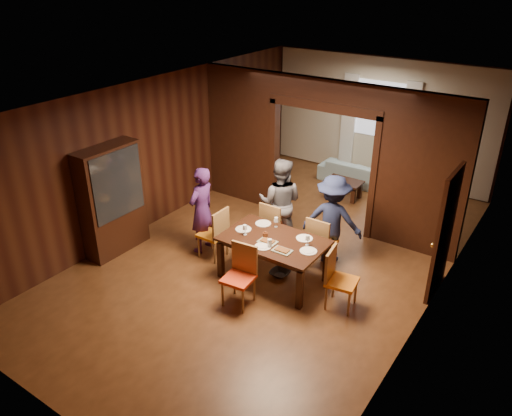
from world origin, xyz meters
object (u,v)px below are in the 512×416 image
Objects in this scene: person_grey at (280,202)px; chair_near at (238,277)px; dining_table at (273,259)px; sofa at (358,173)px; person_purple at (202,210)px; chair_left at (212,233)px; hutch at (112,200)px; chair_far_r at (322,241)px; person_navy at (332,220)px; chair_far_l at (276,225)px; chair_right at (342,280)px; coffee_table at (344,189)px.

chair_near is (0.47, -1.94, -0.36)m from person_grey.
sofa is at bearing 96.41° from dining_table.
person_purple is 0.45m from chair_left.
chair_near is at bearing -1.36° from hutch.
sofa is 1.89× the size of chair_left.
sofa is at bearing -75.99° from chair_far_r.
chair_far_l is (-1.01, -0.23, -0.32)m from person_navy.
chair_right is at bearing 109.85° from person_navy.
chair_left is at bearing 35.49° from person_grey.
chair_right is (2.84, -0.12, -0.32)m from person_purple.
person_grey is 0.92× the size of sofa.
hutch is at bearing 14.97° from person_navy.
person_navy is at bearing -166.88° from chair_far_l.
person_grey is 1.29m from dining_table.
person_grey is 1.75× the size of chair_far_r.
chair_far_l reaches higher than sofa.
chair_far_l is at bearing 120.33° from dining_table.
person_purple reaches higher than chair_far_l.
person_purple is at bearing -106.28° from chair_left.
dining_table is 1.73× the size of chair_far_r.
chair_far_r is (1.74, 0.83, 0.00)m from chair_left.
sofa is 3.70m from chair_far_l.
sofa is at bearing 88.52° from chair_near.
coffee_table is 5.13m from hutch.
person_navy is 1.66× the size of chair_near.
hutch is at bearing 35.04° from chair_far_l.
chair_right is 0.48× the size of hutch.
person_grey is at bearing 97.56° from chair_near.
person_purple reaches higher than sofa.
person_purple is 2.86m from chair_right.
dining_table is at bearing 96.50° from person_grey.
dining_table reaches higher than coffee_table.
chair_right is 1.57m from chair_near.
person_navy is at bearing 106.88° from sofa.
coffee_table is 0.82× the size of chair_far_l.
chair_far_r is at bearing 60.55° from dining_table.
person_purple is 1.37m from chair_far_l.
chair_right is at bearing 10.33° from hutch.
person_navy is at bearing 64.60° from dining_table.
person_purple is 1.00× the size of person_navy.
person_purple is at bearing 177.16° from dining_table.
chair_far_r is at bearing 65.52° from person_navy.
person_purple is 0.88× the size of sofa.
chair_far_r is at bearing 145.44° from person_grey.
chair_near is at bearing 104.11° from chair_far_l.
hutch is at bearing -55.60° from person_purple.
chair_left is 2.54m from chair_right.
sofa is 0.92× the size of hutch.
chair_near is at bearing 95.04° from sofa.
dining_table is at bearing 120.75° from chair_far_l.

